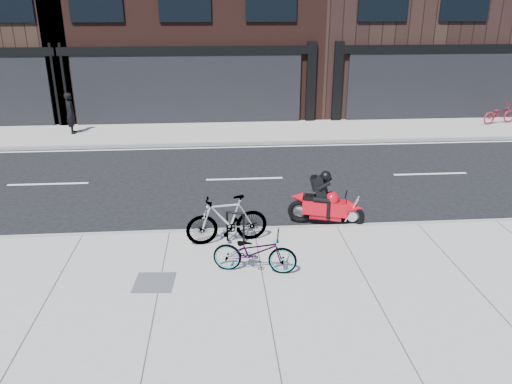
{
  "coord_description": "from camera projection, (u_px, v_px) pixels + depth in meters",
  "views": [
    {
      "loc": [
        -0.82,
        -12.72,
        5.2
      ],
      "look_at": [
        0.08,
        -1.52,
        0.9
      ],
      "focal_mm": 35.0,
      "sensor_mm": 36.0,
      "label": 1
    }
  ],
  "objects": [
    {
      "name": "bike_rack",
      "position": [
        235.0,
        224.0,
        11.11
      ],
      "size": [
        0.41,
        0.18,
        0.73
      ],
      "rotation": [
        0.0,
        0.0,
        -0.35
      ],
      "color": "black",
      "rests_on": "sidewalk_near"
    },
    {
      "name": "bicycle_far",
      "position": [
        499.0,
        114.0,
        22.0
      ],
      "size": [
        1.77,
        1.0,
        0.88
      ],
      "primitive_type": "imported",
      "rotation": [
        0.0,
        0.0,
        1.83
      ],
      "color": "maroon",
      "rests_on": "sidewalk_far"
    },
    {
      "name": "motorcycle",
      "position": [
        329.0,
        204.0,
        12.19
      ],
      "size": [
        1.84,
        0.92,
        1.42
      ],
      "rotation": [
        0.0,
        0.0,
        -0.33
      ],
      "color": "black",
      "rests_on": "ground"
    },
    {
      "name": "sidewalk_far",
      "position": [
        237.0,
        132.0,
        20.96
      ],
      "size": [
        60.0,
        3.5,
        0.13
      ],
      "primitive_type": "cube",
      "color": "gray",
      "rests_on": "ground"
    },
    {
      "name": "ground",
      "position": [
        249.0,
        203.0,
        13.76
      ],
      "size": [
        120.0,
        120.0,
        0.0
      ],
      "primitive_type": "plane",
      "color": "black",
      "rests_on": "ground"
    },
    {
      "name": "sidewalk_near",
      "position": [
        267.0,
        303.0,
        9.09
      ],
      "size": [
        60.0,
        6.0,
        0.13
      ],
      "primitive_type": "cube",
      "color": "gray",
      "rests_on": "ground"
    },
    {
      "name": "utility_grate",
      "position": [
        154.0,
        282.0,
        9.61
      ],
      "size": [
        0.8,
        0.8,
        0.02
      ],
      "primitive_type": "cube",
      "rotation": [
        0.0,
        0.0,
        -0.07
      ],
      "color": "#525254",
      "rests_on": "sidewalk_near"
    },
    {
      "name": "bicycle_front",
      "position": [
        255.0,
        252.0,
        9.87
      ],
      "size": [
        1.77,
        0.92,
        0.88
      ],
      "primitive_type": "imported",
      "rotation": [
        0.0,
        0.0,
        1.36
      ],
      "color": "gray",
      "rests_on": "sidewalk_near"
    },
    {
      "name": "bicycle_rear",
      "position": [
        227.0,
        220.0,
        11.05
      ],
      "size": [
        1.89,
        0.8,
        1.1
      ],
      "primitive_type": "imported",
      "rotation": [
        0.0,
        0.0,
        4.87
      ],
      "color": "gray",
      "rests_on": "sidewalk_near"
    },
    {
      "name": "pedestrian",
      "position": [
        71.0,
        113.0,
        20.26
      ],
      "size": [
        0.53,
        0.68,
        1.66
      ],
      "primitive_type": "imported",
      "rotation": [
        0.0,
        0.0,
        1.81
      ],
      "color": "black",
      "rests_on": "sidewalk_far"
    }
  ]
}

